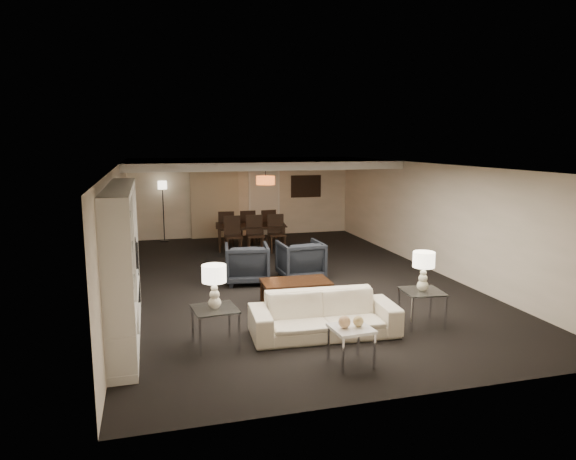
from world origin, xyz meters
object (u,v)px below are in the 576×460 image
Objects in this scene: side_table_right at (422,308)px; chair_nr at (277,234)px; vase_amber at (120,238)px; armchair_left at (247,263)px; marble_table at (351,345)px; floor_lamp at (163,211)px; floor_speaker at (135,276)px; coffee_table at (296,292)px; dining_table at (251,237)px; sofa at (324,314)px; armchair_right at (300,260)px; table_lamp_right at (423,271)px; pendant_light at (265,180)px; chair_fm at (246,227)px; side_table_left at (215,327)px; chair_nm at (255,235)px; table_lamp_left at (214,287)px; chair_fl at (226,228)px; vase_blue at (120,284)px; chair_fr at (266,226)px; television at (128,258)px.

chair_nr is at bearing 98.53° from side_table_right.
armchair_left is at bearing 51.92° from vase_amber.
marble_table is 0.29× the size of floor_lamp.
chair_nr is at bearing 31.98° from floor_speaker.
coffee_table is 0.64× the size of dining_table.
sofa is 6.20m from chair_nr.
armchair_right is 3.51m from table_lamp_right.
pendant_light is 0.51× the size of chair_fm.
pendant_light reaches higher than side_table_left.
chair_nr is (0.15, -0.70, -1.41)m from pendant_light.
side_table_left is 6.43m from chair_nm.
side_table_right is (2.30, -3.30, -0.13)m from armchair_left.
pendant_light is at bearing 61.28° from vase_amber.
floor_speaker reaches higher than chair_nm.
chair_fl is at bearing 80.27° from table_lamp_left.
pendant_light is 3.41m from floor_lamp.
chair_fl reaches higher than armchair_left.
table_lamp_left is (-1.70, -1.60, 0.69)m from coffee_table.
dining_table reaches higher than marble_table.
armchair_left is 4.22m from chair_fm.
armchair_left is 0.48× the size of dining_table.
chair_fl is (-0.42, 8.55, 0.25)m from marble_table.
vase_amber is at bearing -108.68° from dining_table.
chair_fm is at bearing 101.55° from table_lamp_right.
table_lamp_right is 9.38m from floor_lamp.
armchair_left is at bearing 77.46° from chair_fm.
floor_lamp reaches higher than marble_table.
side_table_left is 6.63m from chair_nr.
vase_blue is 0.17× the size of chair_fl.
floor_lamp reaches higher than side_table_right.
floor_speaker is at bearing -122.96° from chair_nm.
table_lamp_right reaches higher than dining_table.
floor_lamp is (-2.93, 1.10, 0.41)m from chair_fr.
table_lamp_left is at bearing 16.15° from vase_blue.
armchair_right is 3.52m from dining_table.
armchair_right is 4.44m from marble_table.
chair_fm and chair_fr have the same top height.
floor_speaker is at bearing 131.63° from marble_table.
chair_nm is (0.18, 7.25, 0.25)m from marble_table.
table_lamp_left is 6.44m from chair_nm.
sofa is 2.35× the size of television.
marble_table is 0.51× the size of chair_fm.
table_lamp_left reaches higher than chair_fl.
chair_nr is at bearing 112.86° from chair_fm.
vase_amber is at bearing 168.49° from table_lamp_left.
armchair_right is at bearing 79.79° from chair_fr.
floor_speaker is 0.63× the size of dining_table.
armchair_right is 0.51× the size of floor_lamp.
television is 0.50× the size of dining_table.
coffee_table is at bearing 43.26° from table_lamp_left.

